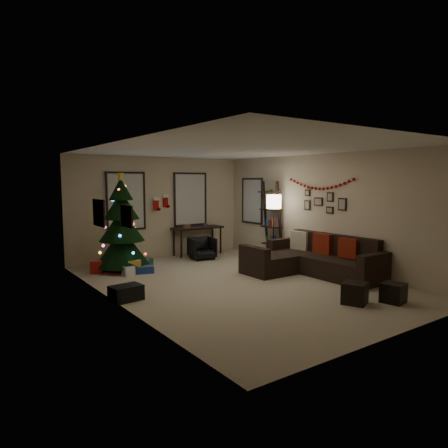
{
  "coord_description": "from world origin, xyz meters",
  "views": [
    {
      "loc": [
        -4.91,
        -6.51,
        2.07
      ],
      "look_at": [
        0.1,
        0.6,
        1.15
      ],
      "focal_mm": 32.8,
      "sensor_mm": 36.0,
      "label": 1
    }
  ],
  "objects_px": {
    "desk": "(198,230)",
    "desk_chair": "(202,248)",
    "christmas_tree": "(122,229)",
    "bookshelf": "(272,222)",
    "sofa": "(311,261)"
  },
  "relations": [
    {
      "from": "desk",
      "to": "desk_chair",
      "type": "bearing_deg",
      "value": -111.88
    },
    {
      "from": "desk",
      "to": "desk_chair",
      "type": "height_order",
      "value": "desk"
    },
    {
      "from": "christmas_tree",
      "to": "desk",
      "type": "relative_size",
      "value": 1.6
    },
    {
      "from": "desk",
      "to": "bookshelf",
      "type": "xyz_separation_m",
      "value": [
        1.26,
        -1.69,
        0.3
      ]
    },
    {
      "from": "sofa",
      "to": "bookshelf",
      "type": "xyz_separation_m",
      "value": [
        0.46,
        1.84,
        0.71
      ]
    },
    {
      "from": "christmas_tree",
      "to": "bookshelf",
      "type": "height_order",
      "value": "christmas_tree"
    },
    {
      "from": "christmas_tree",
      "to": "bookshelf",
      "type": "xyz_separation_m",
      "value": [
        3.75,
        -0.97,
        0.03
      ]
    },
    {
      "from": "christmas_tree",
      "to": "sofa",
      "type": "distance_m",
      "value": 4.37
    },
    {
      "from": "sofa",
      "to": "desk",
      "type": "relative_size",
      "value": 1.9
    },
    {
      "from": "sofa",
      "to": "bookshelf",
      "type": "distance_m",
      "value": 2.02
    },
    {
      "from": "christmas_tree",
      "to": "sofa",
      "type": "relative_size",
      "value": 0.84
    },
    {
      "from": "christmas_tree",
      "to": "sofa",
      "type": "height_order",
      "value": "christmas_tree"
    },
    {
      "from": "christmas_tree",
      "to": "bookshelf",
      "type": "bearing_deg",
      "value": -14.44
    },
    {
      "from": "desk",
      "to": "bookshelf",
      "type": "bearing_deg",
      "value": -53.27
    },
    {
      "from": "christmas_tree",
      "to": "desk_chair",
      "type": "bearing_deg",
      "value": 1.99
    }
  ]
}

